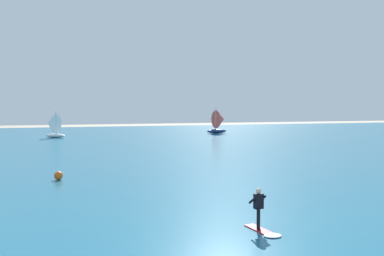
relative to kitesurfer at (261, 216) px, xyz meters
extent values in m
cube|color=#236B89|center=(-3.12, 36.56, -0.65)|extent=(160.00, 90.00, 0.10)
cube|color=red|center=(-0.03, 0.19, -0.58)|extent=(0.65, 1.45, 0.05)
cylinder|color=black|center=(-0.12, -0.01, -0.15)|extent=(0.14, 0.14, 0.80)
cylinder|color=black|center=(0.06, 0.39, -0.15)|extent=(0.14, 0.14, 0.80)
cube|color=black|center=(-0.03, 0.19, 0.55)|extent=(0.39, 0.27, 0.60)
sphere|color=beige|center=(-0.03, 0.19, 0.96)|extent=(0.22, 0.22, 0.22)
cylinder|color=black|center=(-0.26, 0.23, 0.60)|extent=(0.17, 0.51, 0.39)
cylinder|color=black|center=(0.18, 0.30, 0.60)|extent=(0.17, 0.51, 0.39)
ellipsoid|color=white|center=(0.12, -0.75, -0.56)|extent=(0.78, 0.70, 0.08)
ellipsoid|color=white|center=(-8.98, 51.47, -0.29)|extent=(3.38, 2.76, 0.62)
cylinder|color=silver|center=(-8.85, 51.39, 1.67)|extent=(0.10, 0.10, 3.30)
cone|color=white|center=(-9.46, 51.78, 1.50)|extent=(2.73, 3.11, 2.77)
ellipsoid|color=navy|center=(17.44, 53.82, -0.25)|extent=(3.92, 1.95, 0.70)
cylinder|color=silver|center=(17.27, 53.79, 1.97)|extent=(0.12, 0.12, 3.75)
cone|color=#D84C3F|center=(18.08, 53.94, 1.79)|extent=(2.19, 3.40, 3.15)
sphere|color=#E55919|center=(-7.87, 14.08, -0.31)|extent=(0.58, 0.58, 0.58)
camera|label=1|loc=(-7.26, -15.03, 4.38)|focal=39.80mm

